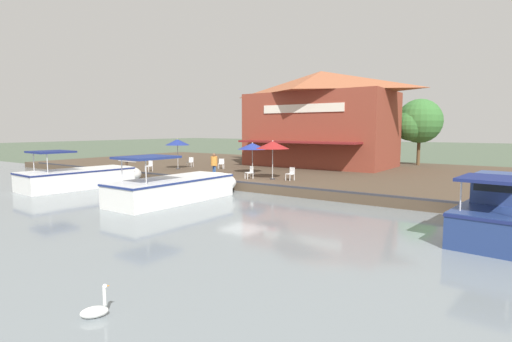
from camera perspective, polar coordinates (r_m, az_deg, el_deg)
ground_plane at (r=25.10m, az=-1.94°, el=-3.10°), size 220.00×220.00×0.00m
quay_deck at (r=34.42m, az=9.13°, el=-0.19°), size 22.00×56.00×0.60m
quay_edge_fender at (r=25.08m, az=-1.81°, el=-1.61°), size 0.20×50.40×0.10m
waterfront_restaurant at (r=37.29m, az=9.15°, el=7.46°), size 9.04×13.31×8.59m
patio_umbrella_far_corner at (r=34.29m, az=-11.15°, el=4.06°), size 2.06×2.06×2.57m
patio_umbrella_back_row at (r=30.36m, az=-0.51°, el=3.57°), size 2.25×2.25×2.36m
patio_umbrella_mid_patio_right at (r=26.74m, az=2.39°, el=3.74°), size 2.24×2.24×2.62m
cafe_chair_far_corner_seat at (r=33.04m, az=-14.98°, el=0.78°), size 0.45×0.45×0.85m
cafe_chair_beside_entrance at (r=26.43m, az=4.99°, el=-0.31°), size 0.54×0.54×0.85m
cafe_chair_back_row_seat at (r=27.10m, az=-0.88°, el=-0.13°), size 0.59×0.59×0.85m
cafe_chair_mid_patio at (r=36.23m, az=-9.33°, el=1.35°), size 0.54×0.54×0.85m
cafe_chair_under_first_umbrella at (r=34.12m, az=-4.98°, el=1.12°), size 0.59×0.59×0.85m
person_mid_patio at (r=28.21m, az=-6.01°, el=1.27°), size 0.48×0.48×1.69m
motorboat_mid_row at (r=29.43m, az=-22.79°, el=-0.73°), size 8.39×3.29×2.52m
motorboat_nearest_quay at (r=22.62m, az=-10.41°, el=-2.22°), size 8.41×2.77×2.53m
motorboat_outer_channel at (r=17.09m, az=31.35°, el=-5.19°), size 5.92×2.64×2.32m
mooring_post at (r=33.65m, az=-17.98°, el=0.63°), size 0.22×0.22×0.76m
swan at (r=9.38m, az=-22.00°, el=-18.01°), size 0.62×0.53×0.69m
tree_upstream_bank at (r=40.16m, az=22.06°, el=6.48°), size 4.29×4.09×6.17m
tree_behind_restaurant at (r=41.94m, az=9.65°, el=7.67°), size 3.51×3.35×6.43m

